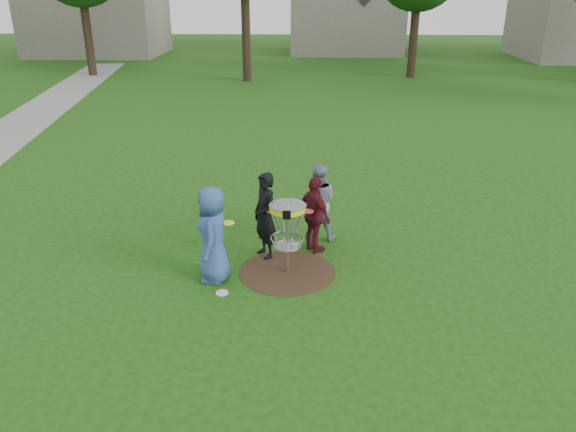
{
  "coord_description": "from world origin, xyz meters",
  "views": [
    {
      "loc": [
        0.36,
        -9.19,
        4.99
      ],
      "look_at": [
        0.0,
        0.3,
        1.0
      ],
      "focal_mm": 35.0,
      "sensor_mm": 36.0,
      "label": 1
    }
  ],
  "objects_px": {
    "player_grey": "(318,202)",
    "disc_golf_basket": "(287,222)",
    "player_maroon": "(315,215)",
    "player_blue": "(213,234)",
    "player_black": "(265,216)"
  },
  "relations": [
    {
      "from": "player_blue",
      "to": "player_maroon",
      "type": "bearing_deg",
      "value": 120.58
    },
    {
      "from": "player_maroon",
      "to": "disc_golf_basket",
      "type": "bearing_deg",
      "value": 115.59
    },
    {
      "from": "player_maroon",
      "to": "player_blue",
      "type": "bearing_deg",
      "value": 88.2
    },
    {
      "from": "player_maroon",
      "to": "disc_golf_basket",
      "type": "height_order",
      "value": "player_maroon"
    },
    {
      "from": "player_black",
      "to": "player_maroon",
      "type": "relative_size",
      "value": 1.1
    },
    {
      "from": "player_black",
      "to": "player_maroon",
      "type": "xyz_separation_m",
      "value": [
        0.95,
        0.25,
        -0.07
      ]
    },
    {
      "from": "player_blue",
      "to": "player_black",
      "type": "distance_m",
      "value": 1.27
    },
    {
      "from": "player_blue",
      "to": "player_black",
      "type": "relative_size",
      "value": 1.03
    },
    {
      "from": "player_black",
      "to": "player_grey",
      "type": "xyz_separation_m",
      "value": [
        1.01,
        0.84,
        -0.04
      ]
    },
    {
      "from": "player_grey",
      "to": "player_maroon",
      "type": "distance_m",
      "value": 0.59
    },
    {
      "from": "player_blue",
      "to": "disc_golf_basket",
      "type": "distance_m",
      "value": 1.34
    },
    {
      "from": "player_black",
      "to": "disc_golf_basket",
      "type": "distance_m",
      "value": 0.81
    },
    {
      "from": "disc_golf_basket",
      "to": "player_black",
      "type": "bearing_deg",
      "value": 124.65
    },
    {
      "from": "player_grey",
      "to": "disc_golf_basket",
      "type": "xyz_separation_m",
      "value": [
        -0.56,
        -1.49,
        0.21
      ]
    },
    {
      "from": "player_grey",
      "to": "player_maroon",
      "type": "xyz_separation_m",
      "value": [
        -0.06,
        -0.59,
        -0.04
      ]
    }
  ]
}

